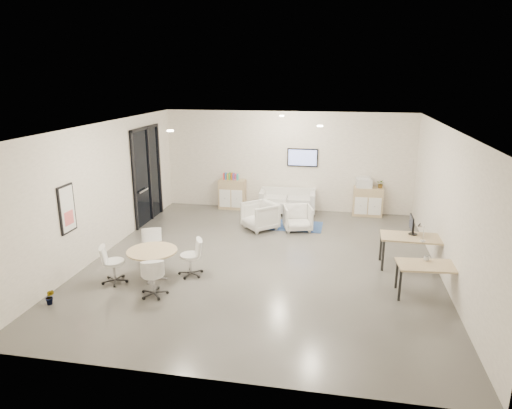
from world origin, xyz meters
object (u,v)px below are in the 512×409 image
object	(u,v)px
armchair_left	(260,215)
desk_rear	(413,240)
loveseat	(287,202)
desk_front	(432,268)
armchair_right	(298,217)
round_table	(152,254)
sideboard_right	(368,202)
sideboard_left	(232,194)

from	to	relation	value
armchair_left	desk_rear	size ratio (longest dim) A/B	0.59
loveseat	desk_front	bearing A→B (deg)	-60.28
armchair_right	round_table	xyz separation A→B (m)	(-2.77, -3.83, 0.18)
sideboard_right	armchair_left	size ratio (longest dim) A/B	1.06
sideboard_right	desk_front	xyz separation A→B (m)	(0.97, -5.44, 0.16)
armchair_left	armchair_right	size ratio (longest dim) A/B	1.10
armchair_left	round_table	bearing A→B (deg)	-67.19
desk_rear	round_table	distance (m)	5.86
loveseat	sideboard_right	bearing A→B (deg)	0.56
sideboard_right	desk_front	bearing A→B (deg)	-79.90
sideboard_left	armchair_left	size ratio (longest dim) A/B	1.13
sideboard_right	desk_rear	world-z (taller)	sideboard_right
sideboard_right	desk_rear	size ratio (longest dim) A/B	0.62
sideboard_right	armchair_right	distance (m)	2.73
armchair_left	armchair_right	bearing A→B (deg)	53.43
sideboard_left	armchair_right	world-z (taller)	sideboard_left
armchair_left	round_table	xyz separation A→B (m)	(-1.70, -3.72, 0.14)
desk_front	round_table	world-z (taller)	desk_front
loveseat	armchair_right	world-z (taller)	armchair_right
sideboard_right	round_table	size ratio (longest dim) A/B	0.84
desk_rear	armchair_left	bearing A→B (deg)	153.88
sideboard_left	loveseat	world-z (taller)	sideboard_left
desk_rear	desk_front	size ratio (longest dim) A/B	1.06
sideboard_right	sideboard_left	bearing A→B (deg)	-179.94
sideboard_right	armchair_left	world-z (taller)	sideboard_right
loveseat	desk_rear	xyz separation A→B (m)	(3.33, -3.79, 0.32)
sideboard_left	loveseat	size ratio (longest dim) A/B	0.54
sideboard_right	armchair_right	xyz separation A→B (m)	(-2.03, -1.82, -0.06)
desk_front	loveseat	bearing A→B (deg)	118.52
desk_front	sideboard_left	bearing A→B (deg)	129.42
armchair_left	armchair_right	distance (m)	1.08
desk_front	sideboard_right	bearing A→B (deg)	94.98
round_table	armchair_left	bearing A→B (deg)	65.42
loveseat	desk_rear	distance (m)	5.06
armchair_left	desk_front	world-z (taller)	armchair_left
round_table	desk_front	bearing A→B (deg)	2.09
armchair_right	armchair_left	bearing A→B (deg)	170.87
sideboard_right	armchair_left	distance (m)	3.66
sideboard_left	sideboard_right	bearing A→B (deg)	0.06
sideboard_left	round_table	size ratio (longest dim) A/B	0.90
armchair_left	loveseat	bearing A→B (deg)	118.78
armchair_right	sideboard_left	bearing A→B (deg)	127.17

